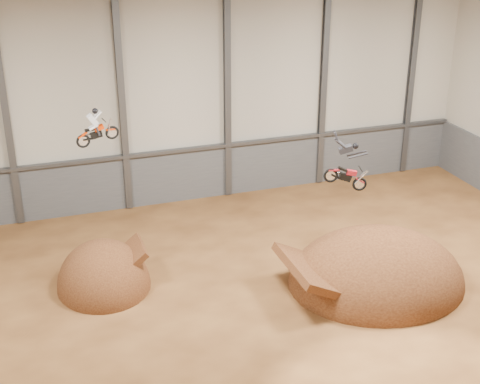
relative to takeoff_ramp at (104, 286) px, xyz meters
name	(u,v)px	position (x,y,z in m)	size (l,w,h in m)	color
floor	(257,324)	(6.25, -5.75, 0.00)	(40.00, 40.00, 0.00)	#512E15
back_wall	(175,97)	(6.25, 9.25, 7.00)	(40.00, 0.10, 14.00)	beige
ceiling	(261,17)	(6.25, -5.75, 14.00)	(40.00, 40.00, 0.00)	black
lower_band_back	(179,176)	(6.25, 9.15, 1.75)	(39.80, 0.18, 3.50)	#53555A
steel_rail	(178,150)	(6.25, 9.00, 3.55)	(39.80, 0.35, 0.20)	#47494F
steel_column_1	(6,113)	(-3.75, 9.05, 7.00)	(0.40, 0.36, 13.90)	#47494F
steel_column_2	(122,102)	(2.92, 9.05, 7.00)	(0.40, 0.36, 13.90)	#47494F
steel_column_3	(227,93)	(9.59, 9.05, 7.00)	(0.40, 0.36, 13.90)	#47494F
steel_column_4	(323,84)	(16.25, 9.05, 7.00)	(0.40, 0.36, 13.90)	#47494F
steel_column_5	(411,77)	(22.92, 9.05, 7.00)	(0.40, 0.36, 13.90)	#47494F
takeoff_ramp	(104,286)	(0.00, 0.00, 0.00)	(4.71, 5.44, 4.71)	#3E1F0F
landing_ramp	(376,282)	(13.35, -4.18, 0.00)	(9.22, 8.16, 5.32)	#3E1F0F
fmx_rider_a	(98,124)	(0.43, 0.40, 8.48)	(2.06, 0.79, 1.87)	red
fmx_rider_b	(344,162)	(12.02, -2.39, 6.17)	(3.06, 0.88, 2.63)	#AD1923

